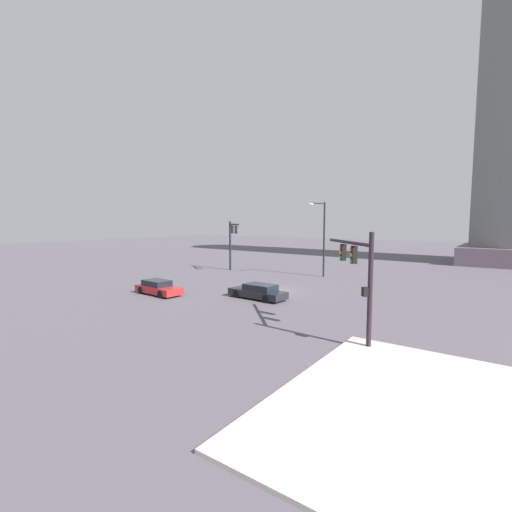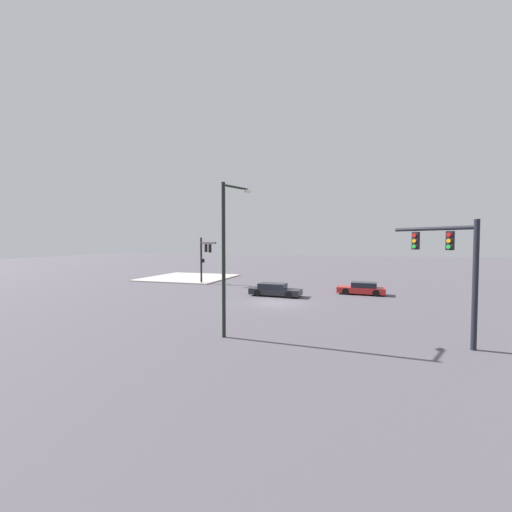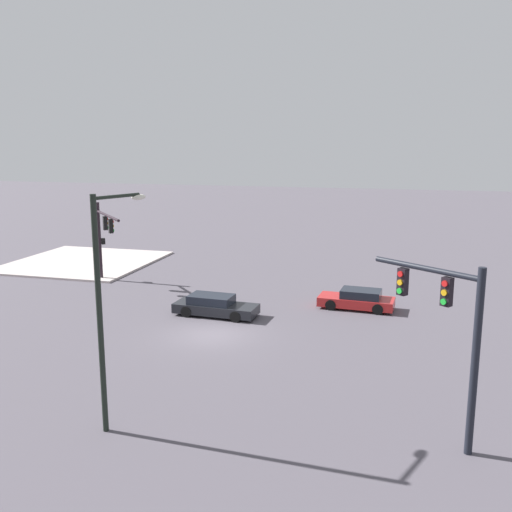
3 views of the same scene
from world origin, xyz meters
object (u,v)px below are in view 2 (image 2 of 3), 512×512
at_px(traffic_signal_opposite_side, 205,253).
at_px(sedan_car_approaching, 275,290).
at_px(sedan_car_waiting_far, 362,289).
at_px(streetlamp_curved_arm, 227,248).
at_px(traffic_signal_near_corner, 455,262).

distance_m(traffic_signal_opposite_side, sedan_car_approaching, 11.71).
relative_size(traffic_signal_opposite_side, sedan_car_waiting_far, 1.24).
height_order(traffic_signal_opposite_side, streetlamp_curved_arm, streetlamp_curved_arm).
bearing_deg(traffic_signal_opposite_side, sedan_car_waiting_far, 41.37).
height_order(traffic_signal_opposite_side, sedan_car_waiting_far, traffic_signal_opposite_side).
bearing_deg(sedan_car_waiting_far, traffic_signal_near_corner, 109.52).
height_order(traffic_signal_near_corner, traffic_signal_opposite_side, traffic_signal_near_corner).
height_order(traffic_signal_opposite_side, sedan_car_approaching, traffic_signal_opposite_side).
height_order(traffic_signal_near_corner, streetlamp_curved_arm, streetlamp_curved_arm).
bearing_deg(sedan_car_approaching, traffic_signal_opposite_side, 155.73).
xyz_separation_m(traffic_signal_opposite_side, streetlamp_curved_arm, (-10.78, 18.73, 1.00)).
distance_m(traffic_signal_near_corner, sedan_car_waiting_far, 16.01).
relative_size(traffic_signal_near_corner, sedan_car_approaching, 1.25).
height_order(streetlamp_curved_arm, sedan_car_approaching, streetlamp_curved_arm).
height_order(streetlamp_curved_arm, sedan_car_waiting_far, streetlamp_curved_arm).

